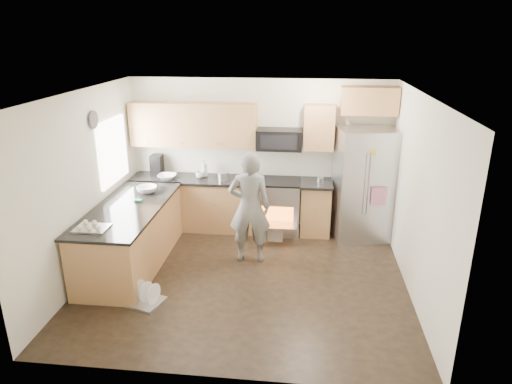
# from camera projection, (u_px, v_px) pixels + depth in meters

# --- Properties ---
(ground) EXTENTS (4.50, 4.50, 0.00)m
(ground) POSITION_uv_depth(u_px,v_px,m) (245.00, 278.00, 6.53)
(ground) COLOR black
(ground) RESTS_ON ground
(room_shell) EXTENTS (4.54, 4.04, 2.62)m
(room_shell) POSITION_uv_depth(u_px,v_px,m) (242.00, 165.00, 5.99)
(room_shell) COLOR white
(room_shell) RESTS_ON ground
(back_cabinet_run) EXTENTS (4.45, 0.64, 2.50)m
(back_cabinet_run) POSITION_uv_depth(u_px,v_px,m) (225.00, 176.00, 7.90)
(back_cabinet_run) COLOR tan
(back_cabinet_run) RESTS_ON ground
(peninsula) EXTENTS (0.96, 2.36, 1.03)m
(peninsula) POSITION_uv_depth(u_px,v_px,m) (131.00, 235.00, 6.79)
(peninsula) COLOR tan
(peninsula) RESTS_ON ground
(stove_range) EXTENTS (0.76, 0.97, 1.79)m
(stove_range) POSITION_uv_depth(u_px,v_px,m) (278.00, 194.00, 7.85)
(stove_range) COLOR #B7B7BC
(stove_range) RESTS_ON ground
(refrigerator) EXTENTS (1.03, 0.86, 1.87)m
(refrigerator) POSITION_uv_depth(u_px,v_px,m) (364.00, 185.00, 7.54)
(refrigerator) COLOR #B7B7BC
(refrigerator) RESTS_ON ground
(person) EXTENTS (0.65, 0.45, 1.72)m
(person) POSITION_uv_depth(u_px,v_px,m) (250.00, 207.00, 6.78)
(person) COLOR gray
(person) RESTS_ON ground
(dish_rack) EXTENTS (0.59, 0.53, 0.31)m
(dish_rack) POSITION_uv_depth(u_px,v_px,m) (143.00, 297.00, 5.92)
(dish_rack) COLOR #B7B7BC
(dish_rack) RESTS_ON ground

